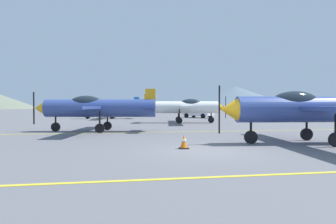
# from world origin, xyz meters

# --- Properties ---
(ground_plane) EXTENTS (400.00, 400.00, 0.00)m
(ground_plane) POSITION_xyz_m (0.00, 0.00, 0.00)
(ground_plane) COLOR slate
(apron_line_near) EXTENTS (80.00, 0.16, 0.01)m
(apron_line_near) POSITION_xyz_m (0.00, -4.28, 0.01)
(apron_line_near) COLOR yellow
(apron_line_near) RESTS_ON ground_plane
(apron_line_far) EXTENTS (80.00, 0.16, 0.01)m
(apron_line_far) POSITION_xyz_m (0.00, 8.25, 0.01)
(apron_line_far) COLOR yellow
(apron_line_far) RESTS_ON ground_plane
(airplane_near) EXTENTS (8.40, 9.64, 2.88)m
(airplane_near) POSITION_xyz_m (5.29, 1.35, 1.62)
(airplane_near) COLOR #33478C
(airplane_near) RESTS_ON ground_plane
(airplane_mid) EXTENTS (8.42, 9.63, 2.88)m
(airplane_mid) POSITION_xyz_m (-4.86, 9.59, 1.62)
(airplane_mid) COLOR #33478C
(airplane_mid) RESTS_ON ground_plane
(airplane_far) EXTENTS (8.41, 9.63, 2.88)m
(airplane_far) POSITION_xyz_m (3.25, 18.49, 1.62)
(airplane_far) COLOR white
(airplane_far) RESTS_ON ground_plane
(airplane_back) EXTENTS (8.37, 9.63, 2.88)m
(airplane_back) POSITION_xyz_m (-4.53, 29.49, 1.62)
(airplane_back) COLOR silver
(airplane_back) RESTS_ON ground_plane
(car_sedan) EXTENTS (4.16, 4.44, 1.62)m
(car_sedan) POSITION_xyz_m (8.00, 30.39, 0.84)
(car_sedan) COLOR white
(car_sedan) RESTS_ON ground_plane
(traffic_cone_front) EXTENTS (0.36, 0.36, 0.59)m
(traffic_cone_front) POSITION_xyz_m (-0.78, 0.65, 0.29)
(traffic_cone_front) COLOR black
(traffic_cone_front) RESTS_ON ground_plane
(hill_centerleft) EXTENTS (73.77, 73.77, 13.01)m
(hill_centerleft) POSITION_xyz_m (65.42, 158.71, 6.51)
(hill_centerleft) COLOR slate
(hill_centerleft) RESTS_ON ground_plane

